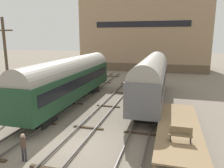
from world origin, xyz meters
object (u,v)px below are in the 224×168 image
object	(u,v)px
train_car_green	(71,78)
utility_pole	(7,69)
bench	(181,134)
person_worker	(23,145)
train_car_grey	(152,76)

from	to	relation	value
train_car_green	utility_pole	size ratio (longest dim) A/B	2.05
utility_pole	bench	bearing A→B (deg)	-10.09
person_worker	utility_pole	xyz separation A→B (m)	(-5.45, 5.58, 3.60)
train_car_green	person_worker	xyz separation A→B (m)	(2.34, -11.53, -1.89)
train_car_grey	bench	world-z (taller)	train_car_grey
train_car_green	train_car_grey	world-z (taller)	train_car_grey
bench	utility_pole	distance (m)	15.12
utility_pole	person_worker	bearing A→B (deg)	-45.70
person_worker	train_car_grey	bearing A→B (deg)	67.03
train_car_green	bench	xyz separation A→B (m)	(11.45, -8.54, -1.43)
train_car_grey	utility_pole	xyz separation A→B (m)	(-11.73, -9.25, 1.63)
bench	utility_pole	xyz separation A→B (m)	(-14.56, 2.59, 3.14)
bench	train_car_grey	bearing A→B (deg)	103.43
train_car_grey	utility_pole	size ratio (longest dim) A/B	1.96
train_car_grey	bench	xyz separation A→B (m)	(2.83, -11.84, -1.50)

